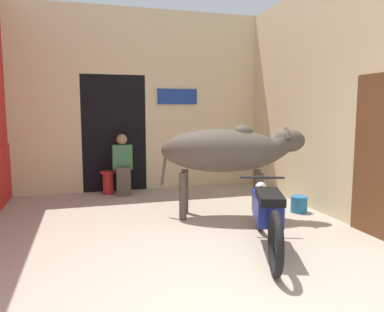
{
  "coord_description": "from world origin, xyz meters",
  "views": [
    {
      "loc": [
        -1.11,
        -2.96,
        1.64
      ],
      "look_at": [
        0.34,
        2.1,
        0.99
      ],
      "focal_mm": 35.0,
      "sensor_mm": 36.0,
      "label": 1
    }
  ],
  "objects": [
    {
      "name": "bucket",
      "position": [
        2.17,
        2.21,
        0.13
      ],
      "size": [
        0.26,
        0.26,
        0.26
      ],
      "color": "#23669E",
      "rests_on": "ground_plane"
    },
    {
      "name": "wall_right_with_door",
      "position": [
        2.58,
        2.28,
        1.8
      ],
      "size": [
        0.22,
        4.66,
        3.64
      ],
      "color": "beige",
      "rests_on": "ground_plane"
    },
    {
      "name": "cow",
      "position": [
        0.94,
        2.28,
        1.02
      ],
      "size": [
        2.19,
        1.26,
        1.42
      ],
      "color": "#4C4238",
      "rests_on": "ground_plane"
    },
    {
      "name": "plastic_stool",
      "position": [
        -0.7,
        4.42,
        0.24
      ],
      "size": [
        0.29,
        0.29,
        0.45
      ],
      "color": "red",
      "rests_on": "ground_plane"
    },
    {
      "name": "wall_back_with_doorway",
      "position": [
        -0.21,
        4.92,
        1.56
      ],
      "size": [
        4.99,
        0.93,
        3.64
      ],
      "color": "beige",
      "rests_on": "ground_plane"
    },
    {
      "name": "motorcycle_near",
      "position": [
        0.91,
        0.9,
        0.44
      ],
      "size": [
        0.88,
        2.01,
        0.77
      ],
      "color": "black",
      "rests_on": "ground_plane"
    },
    {
      "name": "ground_plane",
      "position": [
        0.0,
        0.0,
        0.0
      ],
      "size": [
        30.0,
        30.0,
        0.0
      ],
      "primitive_type": "plane",
      "color": "tan"
    },
    {
      "name": "shopkeeper_seated",
      "position": [
        -0.43,
        4.26,
        0.62
      ],
      "size": [
        0.37,
        0.33,
        1.18
      ],
      "color": "brown",
      "rests_on": "ground_plane"
    }
  ]
}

